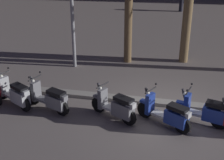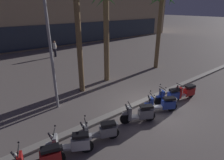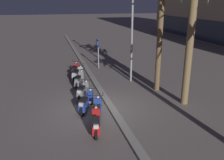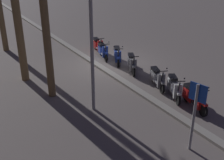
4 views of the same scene
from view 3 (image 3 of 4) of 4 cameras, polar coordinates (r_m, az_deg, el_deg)
The scene contains 13 objects.
ground_plane at distance 12.81m, azimuth -2.85°, elevation -6.69°, with size 200.00×200.00×0.00m, color slate.
curb_strip at distance 12.90m, azimuth -0.35°, elevation -6.18°, with size 60.00×0.36×0.12m, color gray.
scooter_red_gap_after_mid at distance 18.15m, azimuth -8.67°, elevation 2.17°, with size 1.77×0.76×1.17m.
scooter_silver_mid_front at distance 17.06m, azimuth -8.16°, elevation 1.18°, with size 1.63×0.99×1.17m.
scooter_grey_tail_end at distance 15.89m, azimuth -7.76°, elevation -0.13°, with size 1.71×0.87×1.17m.
scooter_grey_far_back at distance 13.81m, azimuth -6.88°, elevation -2.85°, with size 1.58×0.93×1.04m.
scooter_blue_mid_rear at distance 12.37m, azimuth -6.17°, elevation -5.44°, with size 1.68×1.02×1.17m.
scooter_blue_lead_nearest at distance 11.43m, azimuth -3.49°, elevation -7.40°, with size 1.72×0.75×1.17m.
scooter_red_mid_centre at distance 10.36m, azimuth -3.75°, elevation -10.25°, with size 1.74×0.67×1.04m.
crossing_sign at distance 20.13m, azimuth -3.29°, elevation 6.97°, with size 0.59×0.17×2.40m.
palm_tree_far_corner at distance 14.78m, azimuth 11.64°, elevation 16.79°, with size 2.53×2.57×6.80m.
palm_tree_by_mall_entrance at distance 12.95m, azimuth 18.51°, elevation 15.20°, with size 2.48×2.54×6.69m.
street_lamp at distance 16.32m, azimuth 4.83°, elevation 15.45°, with size 0.36×0.36×7.75m.
Camera 3 is at (11.39, -2.40, 5.34)m, focal length 38.85 mm.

